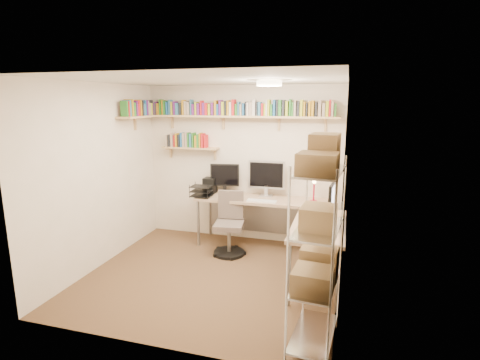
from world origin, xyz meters
The scene contains 6 objects.
ground centered at (0.00, 0.00, 0.00)m, with size 3.20×3.20×0.00m, color #48301F.
room_shell centered at (0.00, 0.00, 1.55)m, with size 3.24×3.04×2.52m.
wall_shelves centered at (-0.42, 1.29, 2.03)m, with size 3.12×1.09×0.80m.
corner_desk centered at (0.52, 0.95, 0.77)m, with size 2.35×2.03×1.35m.
office_chair centered at (0.01, 0.80, 0.39)m, with size 0.50×0.50×0.94m.
wire_rack centered at (1.42, -1.09, 1.20)m, with size 0.44×0.80×1.98m.
Camera 1 is at (1.62, -4.27, 2.26)m, focal length 28.00 mm.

